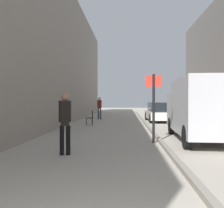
# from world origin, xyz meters

# --- Properties ---
(ground_plane) EXTENTS (80.00, 80.00, 0.00)m
(ground_plane) POSITION_xyz_m (0.00, 12.00, 0.00)
(ground_plane) COLOR #A8A093
(building_facade_left) EXTENTS (3.54, 40.00, 9.57)m
(building_facade_left) POSITION_xyz_m (-5.37, 12.00, 4.79)
(building_facade_left) COLOR gray
(building_facade_left) RESTS_ON ground_plane
(kerb_strip) EXTENTS (0.16, 40.00, 0.12)m
(kerb_strip) POSITION_xyz_m (1.58, 12.00, 0.06)
(kerb_strip) COLOR gray
(kerb_strip) RESTS_ON ground_plane
(pedestrian_main_foreground) EXTENTS (0.37, 0.24, 1.88)m
(pedestrian_main_foreground) POSITION_xyz_m (-1.98, 19.14, 1.08)
(pedestrian_main_foreground) COLOR #2D3851
(pedestrian_main_foreground) RESTS_ON ground_plane
(pedestrian_mid_block) EXTENTS (0.36, 0.24, 1.85)m
(pedestrian_mid_block) POSITION_xyz_m (-1.53, 5.32, 1.07)
(pedestrian_mid_block) COLOR black
(pedestrian_mid_block) RESTS_ON ground_plane
(delivery_van) EXTENTS (2.24, 5.39, 2.44)m
(delivery_van) POSITION_xyz_m (3.27, 8.19, 1.31)
(delivery_van) COLOR #B7B7BC
(delivery_van) RESTS_ON ground_plane
(parked_car) EXTENTS (1.94, 4.25, 1.45)m
(parked_car) POSITION_xyz_m (2.80, 17.23, 0.71)
(parked_car) COLOR silver
(parked_car) RESTS_ON ground_plane
(street_sign_post) EXTENTS (0.60, 0.13, 2.60)m
(street_sign_post) POSITION_xyz_m (1.31, 7.58, 1.55)
(street_sign_post) COLOR black
(street_sign_post) RESTS_ON ground_plane
(cafe_chair_near_window) EXTENTS (0.49, 0.49, 0.94)m
(cafe_chair_near_window) POSITION_xyz_m (-2.87, 11.33, 0.55)
(cafe_chair_near_window) COLOR #B7B2A8
(cafe_chair_near_window) RESTS_ON ground_plane
(cafe_chair_by_doorway) EXTENTS (0.52, 0.52, 0.94)m
(cafe_chair_by_doorway) POSITION_xyz_m (-2.02, 14.15, 0.55)
(cafe_chair_by_doorway) COLOR black
(cafe_chair_by_doorway) RESTS_ON ground_plane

